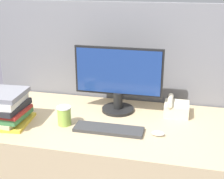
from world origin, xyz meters
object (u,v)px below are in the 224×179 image
(desk_telephone, at_px, (176,108))
(coffee_cup, at_px, (64,116))
(mouse, at_px, (158,133))
(book_stack, at_px, (7,108))
(keyboard, at_px, (109,129))
(monitor, at_px, (118,80))

(desk_telephone, bearing_deg, coffee_cup, -155.38)
(mouse, bearing_deg, coffee_cup, 178.44)
(coffee_cup, bearing_deg, mouse, -1.56)
(book_stack, bearing_deg, mouse, 3.11)
(desk_telephone, bearing_deg, book_stack, -159.82)
(desk_telephone, bearing_deg, keyboard, -139.45)
(monitor, height_order, keyboard, monitor)
(monitor, bearing_deg, desk_telephone, 3.09)
(mouse, bearing_deg, book_stack, -176.89)
(keyboard, bearing_deg, desk_telephone, 40.55)
(keyboard, bearing_deg, coffee_cup, 176.04)
(monitor, distance_m, mouse, 0.47)
(monitor, relative_size, mouse, 7.83)
(monitor, height_order, coffee_cup, monitor)
(desk_telephone, bearing_deg, monitor, -176.91)
(book_stack, bearing_deg, desk_telephone, 20.18)
(monitor, bearing_deg, book_stack, -150.63)
(monitor, relative_size, book_stack, 2.00)
(coffee_cup, distance_m, desk_telephone, 0.73)
(keyboard, xyz_separation_m, mouse, (0.29, 0.00, 0.01))
(monitor, height_order, book_stack, monitor)
(coffee_cup, bearing_deg, monitor, 45.60)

